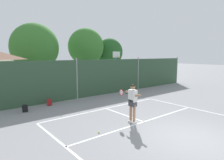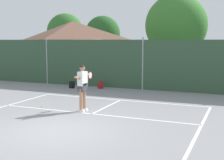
% 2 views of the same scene
% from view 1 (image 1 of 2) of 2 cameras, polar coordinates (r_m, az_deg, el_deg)
% --- Properties ---
extents(ground_plane, '(120.00, 120.00, 0.00)m').
position_cam_1_polar(ground_plane, '(8.40, 22.58, -15.71)').
color(ground_plane, gray).
extents(court_markings, '(8.30, 11.10, 0.01)m').
position_cam_1_polar(court_markings, '(8.69, 18.70, -14.71)').
color(court_markings, white).
rests_on(court_markings, ground).
extents(chainlink_fence, '(26.09, 0.09, 3.00)m').
position_cam_1_polar(chainlink_fence, '(14.44, -10.29, 0.16)').
color(chainlink_fence, '#2D4C33').
rests_on(chainlink_fence, ground).
extents(basketball_hoop, '(0.90, 0.67, 3.55)m').
position_cam_1_polar(basketball_hoop, '(19.27, 1.23, 4.70)').
color(basketball_hoop, '#284CB2').
rests_on(basketball_hoop, ground).
extents(treeline_backdrop, '(24.66, 4.61, 6.62)m').
position_cam_1_polar(treeline_backdrop, '(23.20, -18.47, 8.74)').
color(treeline_backdrop, brown).
rests_on(treeline_backdrop, ground).
extents(tennis_player, '(0.29, 1.44, 1.85)m').
position_cam_1_polar(tennis_player, '(9.20, 6.04, -5.88)').
color(tennis_player, silver).
rests_on(tennis_player, ground).
extents(tennis_ball, '(0.07, 0.07, 0.07)m').
position_cam_1_polar(tennis_ball, '(8.32, -3.87, -15.11)').
color(tennis_ball, '#CCE033').
rests_on(tennis_ball, ground).
extents(backpack_black, '(0.30, 0.27, 0.46)m').
position_cam_1_polar(backpack_black, '(12.14, -24.25, -7.70)').
color(backpack_black, black).
rests_on(backpack_black, ground).
extents(backpack_red, '(0.34, 0.33, 0.46)m').
position_cam_1_polar(backpack_red, '(13.11, -17.95, -6.30)').
color(backpack_red, maroon).
rests_on(backpack_red, ground).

